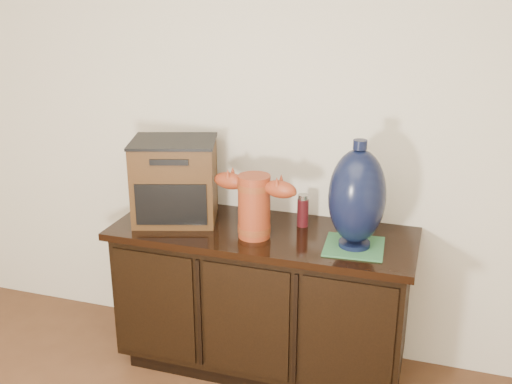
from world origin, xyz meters
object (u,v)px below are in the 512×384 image
(spray_can, at_px, (303,211))
(tv_radio, at_px, (175,180))
(lamp_base, at_px, (357,197))
(sideboard, at_px, (262,298))
(terracotta_vessel, at_px, (254,203))

(spray_can, bearing_deg, tv_radio, -170.63)
(spray_can, bearing_deg, lamp_base, -32.06)
(sideboard, relative_size, lamp_base, 2.98)
(lamp_base, bearing_deg, sideboard, 172.63)
(tv_radio, distance_m, spray_can, 0.65)
(spray_can, bearing_deg, terracotta_vessel, -133.60)
(tv_radio, height_order, lamp_base, lamp_base)
(sideboard, distance_m, spray_can, 0.49)
(terracotta_vessel, height_order, spray_can, terracotta_vessel)
(lamp_base, relative_size, spray_can, 3.03)
(sideboard, height_order, spray_can, spray_can)
(tv_radio, bearing_deg, terracotta_vessel, -29.00)
(sideboard, bearing_deg, tv_radio, 178.22)
(tv_radio, bearing_deg, sideboard, -19.02)
(terracotta_vessel, xyz_separation_m, spray_can, (0.19, 0.19, -0.09))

